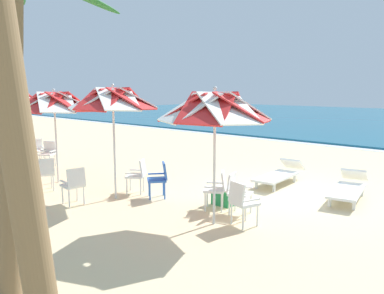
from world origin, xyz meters
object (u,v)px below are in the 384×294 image
at_px(plastic_chair_4, 159,178).
at_px(plastic_chair_6, 45,172).
at_px(plastic_chair_2, 242,201).
at_px(plastic_chair_5, 74,184).
at_px(plastic_chair_11, 17,144).
at_px(palm_tree_1, 6,90).
at_px(plastic_chair_1, 218,187).
at_px(plastic_chair_3, 138,174).
at_px(plastic_chair_9, 3,158).
at_px(plastic_chair_0, 237,191).
at_px(beach_umbrella_2, 54,103).
at_px(sun_lounger_1, 280,174).
at_px(beach_umbrella_0, 215,108).
at_px(cooler_box, 224,196).
at_px(plastic_chair_10, 6,143).
at_px(plastic_chair_7, 37,149).
at_px(beach_umbrella_3, 15,102).
at_px(beach_umbrella_1, 113,100).
at_px(sun_lounger_0, 348,188).
at_px(plastic_chair_8, 48,152).

bearing_deg(plastic_chair_4, plastic_chair_6, -148.86).
height_order(plastic_chair_2, plastic_chair_5, same).
xyz_separation_m(plastic_chair_11, palm_tree_1, (10.14, -4.31, 2.10)).
relative_size(plastic_chair_1, plastic_chair_4, 1.00).
bearing_deg(plastic_chair_3, plastic_chair_4, 6.79).
bearing_deg(plastic_chair_11, plastic_chair_4, -0.65).
distance_m(plastic_chair_6, plastic_chair_9, 2.92).
xyz_separation_m(plastic_chair_0, plastic_chair_2, (0.50, -0.54, 0.00)).
distance_m(plastic_chair_5, beach_umbrella_2, 2.97).
bearing_deg(plastic_chair_11, sun_lounger_1, 17.60).
distance_m(beach_umbrella_0, plastic_chair_1, 1.98).
bearing_deg(plastic_chair_4, plastic_chair_3, -173.21).
bearing_deg(cooler_box, plastic_chair_10, -176.68).
bearing_deg(plastic_chair_3, plastic_chair_7, 178.91).
relative_size(beach_umbrella_2, beach_umbrella_3, 1.04).
xyz_separation_m(beach_umbrella_0, beach_umbrella_3, (-8.16, -0.28, -0.08)).
relative_size(beach_umbrella_1, sun_lounger_0, 1.23).
bearing_deg(plastic_chair_4, beach_umbrella_0, -13.93).
height_order(beach_umbrella_3, palm_tree_1, palm_tree_1).
height_order(plastic_chair_9, sun_lounger_0, plastic_chair_9).
xyz_separation_m(plastic_chair_9, palm_tree_1, (7.44, -2.71, 2.10)).
bearing_deg(plastic_chair_4, plastic_chair_9, -164.86).
bearing_deg(beach_umbrella_3, plastic_chair_5, -10.15).
bearing_deg(sun_lounger_0, plastic_chair_10, -166.43).
xyz_separation_m(plastic_chair_3, plastic_chair_6, (-1.90, -1.49, 0.00)).
relative_size(beach_umbrella_2, plastic_chair_10, 3.03).
bearing_deg(beach_umbrella_1, plastic_chair_1, 22.94).
relative_size(plastic_chair_5, sun_lounger_0, 0.39).
bearing_deg(plastic_chair_10, beach_umbrella_2, -8.60).
relative_size(plastic_chair_0, plastic_chair_6, 1.00).
height_order(plastic_chair_2, plastic_chair_3, same).
distance_m(plastic_chair_7, plastic_chair_8, 0.89).
distance_m(plastic_chair_2, beach_umbrella_3, 8.80).
bearing_deg(plastic_chair_8, plastic_chair_5, -20.53).
height_order(plastic_chair_4, plastic_chair_11, same).
height_order(plastic_chair_6, sun_lounger_1, plastic_chair_6).
height_order(beach_umbrella_3, plastic_chair_7, beach_umbrella_3).
relative_size(beach_umbrella_2, plastic_chair_11, 3.03).
xyz_separation_m(beach_umbrella_0, plastic_chair_10, (-11.14, 0.50, -1.76)).
height_order(plastic_chair_0, plastic_chair_3, same).
distance_m(plastic_chair_2, plastic_chair_5, 3.87).
height_order(plastic_chair_1, plastic_chair_7, same).
xyz_separation_m(beach_umbrella_0, plastic_chair_2, (0.46, 0.28, -1.76)).
distance_m(plastic_chair_3, sun_lounger_1, 3.91).
height_order(plastic_chair_5, beach_umbrella_3, beach_umbrella_3).
height_order(plastic_chair_5, beach_umbrella_2, beach_umbrella_2).
xyz_separation_m(plastic_chair_8, palm_tree_1, (7.45, -4.20, 2.10)).
bearing_deg(plastic_chair_2, sun_lounger_0, 75.68).
distance_m(plastic_chair_0, sun_lounger_1, 2.96).
height_order(beach_umbrella_1, plastic_chair_11, beach_umbrella_1).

